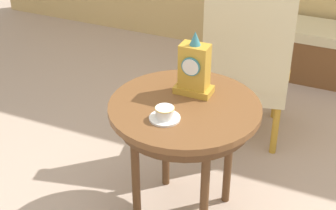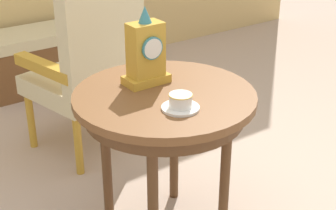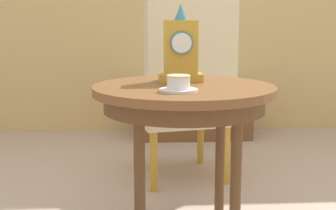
{
  "view_description": "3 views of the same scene",
  "coord_description": "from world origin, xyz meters",
  "px_view_note": "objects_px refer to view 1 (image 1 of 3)",
  "views": [
    {
      "loc": [
        0.74,
        -2.0,
        2.0
      ],
      "look_at": [
        -0.15,
        -0.0,
        0.69
      ],
      "focal_mm": 54.95,
      "sensor_mm": 36.0,
      "label": 1
    },
    {
      "loc": [
        -1.15,
        -1.54,
        1.55
      ],
      "look_at": [
        -0.01,
        0.07,
        0.6
      ],
      "focal_mm": 54.26,
      "sensor_mm": 36.0,
      "label": 2
    },
    {
      "loc": [
        -0.25,
        -2.0,
        0.98
      ],
      "look_at": [
        -0.13,
        -0.0,
        0.62
      ],
      "focal_mm": 52.82,
      "sensor_mm": 36.0,
      "label": 3
    }
  ],
  "objects_px": {
    "mantel_clock": "(194,69)",
    "window_bench": "(303,50)",
    "side_table": "(184,118)",
    "teacup_left": "(165,114)",
    "armchair": "(247,60)"
  },
  "relations": [
    {
      "from": "mantel_clock",
      "to": "window_bench",
      "type": "xyz_separation_m",
      "value": [
        0.26,
        1.81,
        -0.61
      ]
    },
    {
      "from": "side_table",
      "to": "mantel_clock",
      "type": "distance_m",
      "value": 0.25
    },
    {
      "from": "teacup_left",
      "to": "window_bench",
      "type": "bearing_deg",
      "value": 82.03
    },
    {
      "from": "teacup_left",
      "to": "window_bench",
      "type": "xyz_separation_m",
      "value": [
        0.29,
        2.1,
        -0.5
      ]
    },
    {
      "from": "side_table",
      "to": "teacup_left",
      "type": "xyz_separation_m",
      "value": [
        -0.04,
        -0.16,
        0.11
      ]
    },
    {
      "from": "teacup_left",
      "to": "mantel_clock",
      "type": "height_order",
      "value": "mantel_clock"
    },
    {
      "from": "side_table",
      "to": "mantel_clock",
      "type": "bearing_deg",
      "value": 91.78
    },
    {
      "from": "mantel_clock",
      "to": "window_bench",
      "type": "distance_m",
      "value": 1.93
    },
    {
      "from": "side_table",
      "to": "window_bench",
      "type": "relative_size",
      "value": 0.79
    },
    {
      "from": "window_bench",
      "to": "teacup_left",
      "type": "bearing_deg",
      "value": -97.97
    },
    {
      "from": "side_table",
      "to": "mantel_clock",
      "type": "xyz_separation_m",
      "value": [
        -0.0,
        0.13,
        0.21
      ]
    },
    {
      "from": "side_table",
      "to": "window_bench",
      "type": "bearing_deg",
      "value": 82.44
    },
    {
      "from": "teacup_left",
      "to": "mantel_clock",
      "type": "bearing_deg",
      "value": 83.59
    },
    {
      "from": "mantel_clock",
      "to": "side_table",
      "type": "bearing_deg",
      "value": -88.22
    },
    {
      "from": "armchair",
      "to": "window_bench",
      "type": "height_order",
      "value": "armchair"
    }
  ]
}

